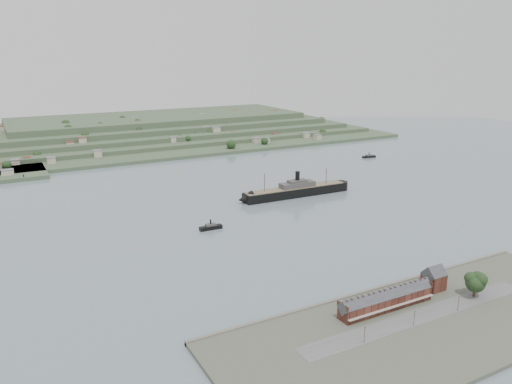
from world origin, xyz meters
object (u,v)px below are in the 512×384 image
steamship (293,191)px  terrace_row (386,300)px  tugboat (211,227)px  fig_tree (477,282)px  gabled_building (434,279)px

steamship → terrace_row: bearing=-109.6°
terrace_row → tugboat: (-29.25, 153.84, -4.96)m
fig_tree → tugboat: bearing=115.4°
steamship → fig_tree: 212.52m
tugboat → fig_tree: bearing=-64.6°
terrace_row → steamship: 210.60m
terrace_row → fig_tree: fig_tree is taller
tugboat → fig_tree: (79.36, -166.87, 8.82)m
gabled_building → terrace_row: bearing=-173.9°
tugboat → steamship: bearing=24.1°
gabled_building → tugboat: bearing=114.0°
terrace_row → fig_tree: size_ratio=3.90×
steamship → tugboat: steamship is taller
steamship → fig_tree: (-20.41, -211.46, 5.64)m
steamship → fig_tree: bearing=-95.5°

